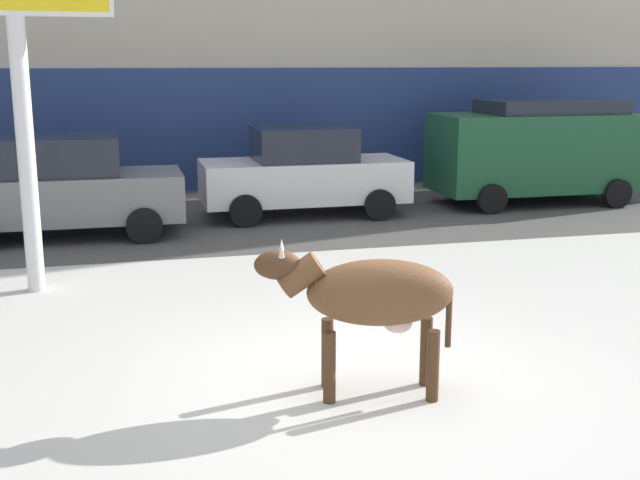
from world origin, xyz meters
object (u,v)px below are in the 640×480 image
object	(u,v)px
car_white_sedan	(304,172)
car_grey_sedan	(64,188)
car_darkgreen_van	(537,149)
cow_brown	(373,295)
pedestrian_near_billboard	(554,149)

from	to	relation	value
car_white_sedan	car_grey_sedan	bearing A→B (deg)	-168.24
car_white_sedan	car_darkgreen_van	world-z (taller)	car_darkgreen_van
cow_brown	car_darkgreen_van	xyz separation A→B (m)	(6.83, 9.27, 0.25)
pedestrian_near_billboard	car_darkgreen_van	bearing A→B (deg)	-126.52
car_white_sedan	pedestrian_near_billboard	xyz separation A→B (m)	(7.46, 2.94, -0.03)
cow_brown	pedestrian_near_billboard	xyz separation A→B (m)	(8.89, 12.04, -0.11)
car_white_sedan	car_darkgreen_van	xyz separation A→B (m)	(5.41, 0.16, 0.33)
cow_brown	car_grey_sedan	distance (m)	8.76
car_darkgreen_van	car_grey_sedan	bearing A→B (deg)	-173.59
cow_brown	car_white_sedan	bearing A→B (deg)	81.10
pedestrian_near_billboard	car_white_sedan	bearing A→B (deg)	-158.51
car_darkgreen_van	pedestrian_near_billboard	distance (m)	3.48
car_white_sedan	car_darkgreen_van	size ratio (longest dim) A/B	0.91
cow_brown	car_darkgreen_van	size ratio (longest dim) A/B	0.42
car_darkgreen_van	car_white_sedan	bearing A→B (deg)	-178.32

